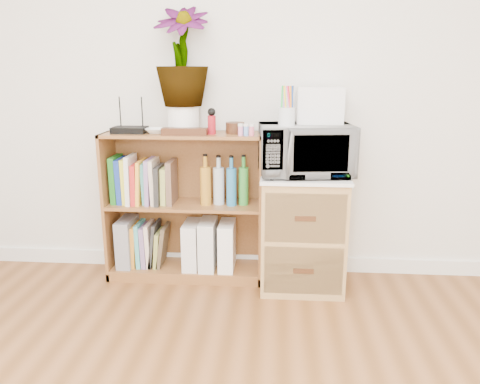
# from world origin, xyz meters

# --- Properties ---
(skirting_board) EXTENTS (4.00, 0.02, 0.10)m
(skirting_board) POSITION_xyz_m (0.00, 2.24, 0.05)
(skirting_board) COLOR white
(skirting_board) RESTS_ON ground
(bookshelf) EXTENTS (1.00, 0.30, 0.95)m
(bookshelf) POSITION_xyz_m (-0.35, 2.10, 0.47)
(bookshelf) COLOR brown
(bookshelf) RESTS_ON ground
(wicker_unit) EXTENTS (0.50, 0.45, 0.70)m
(wicker_unit) POSITION_xyz_m (0.40, 2.02, 0.35)
(wicker_unit) COLOR #9E7542
(wicker_unit) RESTS_ON ground
(microwave) EXTENTS (0.58, 0.43, 0.30)m
(microwave) POSITION_xyz_m (0.40, 2.02, 0.87)
(microwave) COLOR white
(microwave) RESTS_ON wicker_unit
(pen_cup) EXTENTS (0.09, 0.09, 0.10)m
(pen_cup) POSITION_xyz_m (0.28, 1.95, 1.07)
(pen_cup) COLOR silver
(pen_cup) RESTS_ON microwave
(small_appliance) EXTENTS (0.27, 0.22, 0.21)m
(small_appliance) POSITION_xyz_m (0.48, 2.11, 1.12)
(small_appliance) COLOR silver
(small_appliance) RESTS_ON microwave
(router) EXTENTS (0.21, 0.14, 0.04)m
(router) POSITION_xyz_m (-0.68, 2.08, 0.97)
(router) COLOR black
(router) RESTS_ON bookshelf
(white_bowl) EXTENTS (0.13, 0.13, 0.03)m
(white_bowl) POSITION_xyz_m (-0.51, 2.07, 0.97)
(white_bowl) COLOR white
(white_bowl) RESTS_ON bookshelf
(plant_pot) EXTENTS (0.19, 0.19, 0.16)m
(plant_pot) POSITION_xyz_m (-0.35, 2.12, 1.03)
(plant_pot) COLOR white
(plant_pot) RESTS_ON bookshelf
(potted_plant) EXTENTS (0.33, 0.33, 0.58)m
(potted_plant) POSITION_xyz_m (-0.35, 2.12, 1.41)
(potted_plant) COLOR #2A6A2A
(potted_plant) RESTS_ON plant_pot
(trinket_box) EXTENTS (0.27, 0.07, 0.04)m
(trinket_box) POSITION_xyz_m (-0.32, 2.00, 0.97)
(trinket_box) COLOR #341E0E
(trinket_box) RESTS_ON bookshelf
(kokeshi_doll) EXTENTS (0.05, 0.05, 0.11)m
(kokeshi_doll) POSITION_xyz_m (-0.16, 2.06, 1.01)
(kokeshi_doll) COLOR maroon
(kokeshi_doll) RESTS_ON bookshelf
(wooden_bowl) EXTENTS (0.11, 0.11, 0.07)m
(wooden_bowl) POSITION_xyz_m (-0.03, 2.11, 0.98)
(wooden_bowl) COLOR #34190E
(wooden_bowl) RESTS_ON bookshelf
(paint_jars) EXTENTS (0.11, 0.04, 0.05)m
(paint_jars) POSITION_xyz_m (0.05, 2.01, 0.98)
(paint_jars) COLOR pink
(paint_jars) RESTS_ON bookshelf
(file_box) EXTENTS (0.09, 0.25, 0.31)m
(file_box) POSITION_xyz_m (-0.74, 2.10, 0.23)
(file_box) COLOR gray
(file_box) RESTS_ON bookshelf
(magazine_holder_left) EXTENTS (0.10, 0.24, 0.30)m
(magazine_holder_left) POSITION_xyz_m (-0.31, 2.09, 0.22)
(magazine_holder_left) COLOR silver
(magazine_holder_left) RESTS_ON bookshelf
(magazine_holder_mid) EXTENTS (0.10, 0.25, 0.32)m
(magazine_holder_mid) POSITION_xyz_m (-0.20, 2.09, 0.23)
(magazine_holder_mid) COLOR silver
(magazine_holder_mid) RESTS_ON bookshelf
(magazine_holder_right) EXTENTS (0.10, 0.25, 0.31)m
(magazine_holder_right) POSITION_xyz_m (-0.08, 2.09, 0.22)
(magazine_holder_right) COLOR white
(magazine_holder_right) RESTS_ON bookshelf
(cookbooks) EXTENTS (0.40, 0.20, 0.31)m
(cookbooks) POSITION_xyz_m (-0.62, 2.10, 0.64)
(cookbooks) COLOR #1D6B1C
(cookbooks) RESTS_ON bookshelf
(liquor_bottles) EXTENTS (0.30, 0.07, 0.31)m
(liquor_bottles) POSITION_xyz_m (-0.10, 2.10, 0.65)
(liquor_bottles) COLOR #B37A21
(liquor_bottles) RESTS_ON bookshelf
(lower_books) EXTENTS (0.24, 0.19, 0.30)m
(lower_books) POSITION_xyz_m (-0.60, 2.10, 0.21)
(lower_books) COLOR orange
(lower_books) RESTS_ON bookshelf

